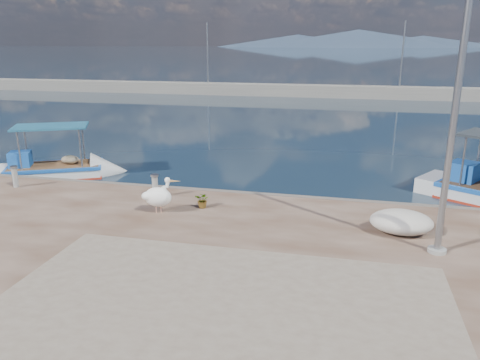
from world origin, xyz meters
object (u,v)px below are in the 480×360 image
Objects in this scene: boat_left at (54,172)px; bollard_near at (155,185)px; lamp_post at (454,118)px; pelican at (159,196)px.

boat_left is 6.62m from bollard_near.
lamp_post is 9.22m from bollard_near.
bollard_near is (5.86, -2.98, 0.73)m from boat_left.
pelican is (6.56, -4.34, 0.82)m from boat_left.
lamp_post is at bearing -46.90° from boat_left.
pelican is 8.28m from lamp_post.
lamp_post is 8.93× the size of bollard_near.
boat_left is 7.91m from pelican.
boat_left is 7.02× the size of bollard_near.
bollard_near is (-8.43, 2.41, -2.87)m from lamp_post.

